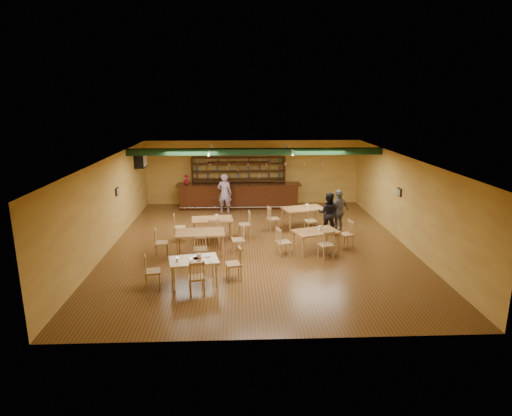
{
  "coord_description": "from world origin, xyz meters",
  "views": [
    {
      "loc": [
        -0.67,
        -13.99,
        4.9
      ],
      "look_at": [
        -0.07,
        0.6,
        1.15
      ],
      "focal_mm": 30.08,
      "sensor_mm": 36.0,
      "label": 1
    }
  ],
  "objects_px": {
    "dining_table_a": "(213,228)",
    "patron_bar": "(224,193)",
    "dining_table_c": "(200,243)",
    "near_table": "(194,271)",
    "dining_table_b": "(303,218)",
    "patron_right_a": "(328,213)",
    "bar_counter": "(239,196)",
    "dining_table_d": "(316,241)"
  },
  "relations": [
    {
      "from": "dining_table_b",
      "to": "patron_right_a",
      "type": "xyz_separation_m",
      "value": [
        0.8,
        -0.8,
        0.39
      ]
    },
    {
      "from": "dining_table_d",
      "to": "near_table",
      "type": "relative_size",
      "value": 1.1
    },
    {
      "from": "dining_table_a",
      "to": "dining_table_c",
      "type": "height_order",
      "value": "dining_table_c"
    },
    {
      "from": "dining_table_a",
      "to": "patron_right_a",
      "type": "bearing_deg",
      "value": -1.83
    },
    {
      "from": "bar_counter",
      "to": "patron_right_a",
      "type": "relative_size",
      "value": 3.61
    },
    {
      "from": "near_table",
      "to": "patron_right_a",
      "type": "xyz_separation_m",
      "value": [
        4.53,
        4.25,
        0.43
      ]
    },
    {
      "from": "dining_table_a",
      "to": "patron_right_a",
      "type": "relative_size",
      "value": 0.93
    },
    {
      "from": "dining_table_a",
      "to": "dining_table_b",
      "type": "bearing_deg",
      "value": 11.91
    },
    {
      "from": "near_table",
      "to": "patron_bar",
      "type": "distance_m",
      "value": 7.48
    },
    {
      "from": "dining_table_b",
      "to": "patron_bar",
      "type": "bearing_deg",
      "value": 127.71
    },
    {
      "from": "dining_table_d",
      "to": "patron_right_a",
      "type": "relative_size",
      "value": 0.91
    },
    {
      "from": "dining_table_a",
      "to": "patron_bar",
      "type": "xyz_separation_m",
      "value": [
        0.33,
        3.54,
        0.51
      ]
    },
    {
      "from": "dining_table_c",
      "to": "dining_table_d",
      "type": "height_order",
      "value": "dining_table_c"
    },
    {
      "from": "dining_table_c",
      "to": "bar_counter",
      "type": "bearing_deg",
      "value": 73.49
    },
    {
      "from": "bar_counter",
      "to": "dining_table_b",
      "type": "distance_m",
      "value": 4.06
    },
    {
      "from": "dining_table_b",
      "to": "patron_bar",
      "type": "height_order",
      "value": "patron_bar"
    },
    {
      "from": "patron_right_a",
      "to": "dining_table_d",
      "type": "bearing_deg",
      "value": 86.97
    },
    {
      "from": "near_table",
      "to": "patron_right_a",
      "type": "height_order",
      "value": "patron_right_a"
    },
    {
      "from": "dining_table_c",
      "to": "dining_table_b",
      "type": "bearing_deg",
      "value": 32.48
    },
    {
      "from": "dining_table_b",
      "to": "dining_table_c",
      "type": "height_order",
      "value": "dining_table_b"
    },
    {
      "from": "dining_table_b",
      "to": "dining_table_c",
      "type": "distance_m",
      "value": 4.71
    },
    {
      "from": "dining_table_a",
      "to": "dining_table_b",
      "type": "relative_size",
      "value": 0.93
    },
    {
      "from": "patron_bar",
      "to": "dining_table_c",
      "type": "bearing_deg",
      "value": 92.12
    },
    {
      "from": "bar_counter",
      "to": "dining_table_a",
      "type": "distance_m",
      "value": 4.47
    },
    {
      "from": "dining_table_a",
      "to": "near_table",
      "type": "height_order",
      "value": "dining_table_a"
    },
    {
      "from": "dining_table_c",
      "to": "dining_table_d",
      "type": "relative_size",
      "value": 1.09
    },
    {
      "from": "dining_table_a",
      "to": "dining_table_c",
      "type": "bearing_deg",
      "value": -106.58
    },
    {
      "from": "patron_bar",
      "to": "patron_right_a",
      "type": "distance_m",
      "value": 5.05
    },
    {
      "from": "dining_table_b",
      "to": "near_table",
      "type": "height_order",
      "value": "dining_table_b"
    },
    {
      "from": "dining_table_d",
      "to": "patron_right_a",
      "type": "xyz_separation_m",
      "value": [
        0.79,
        1.89,
        0.42
      ]
    },
    {
      "from": "dining_table_c",
      "to": "patron_bar",
      "type": "height_order",
      "value": "patron_bar"
    },
    {
      "from": "dining_table_d",
      "to": "dining_table_b",
      "type": "bearing_deg",
      "value": 71.85
    },
    {
      "from": "dining_table_b",
      "to": "patron_bar",
      "type": "distance_m",
      "value": 3.95
    },
    {
      "from": "dining_table_a",
      "to": "patron_right_a",
      "type": "xyz_separation_m",
      "value": [
        4.25,
        0.36,
        0.42
      ]
    },
    {
      "from": "bar_counter",
      "to": "dining_table_a",
      "type": "height_order",
      "value": "bar_counter"
    },
    {
      "from": "patron_bar",
      "to": "patron_right_a",
      "type": "bearing_deg",
      "value": 149.9
    },
    {
      "from": "dining_table_a",
      "to": "dining_table_d",
      "type": "height_order",
      "value": "dining_table_a"
    },
    {
      "from": "dining_table_a",
      "to": "patron_bar",
      "type": "height_order",
      "value": "patron_bar"
    },
    {
      "from": "near_table",
      "to": "patron_right_a",
      "type": "relative_size",
      "value": 0.83
    },
    {
      "from": "dining_table_a",
      "to": "dining_table_d",
      "type": "relative_size",
      "value": 1.02
    },
    {
      "from": "dining_table_c",
      "to": "patron_bar",
      "type": "distance_m",
      "value": 5.29
    },
    {
      "from": "dining_table_a",
      "to": "near_table",
      "type": "distance_m",
      "value": 3.9
    }
  ]
}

